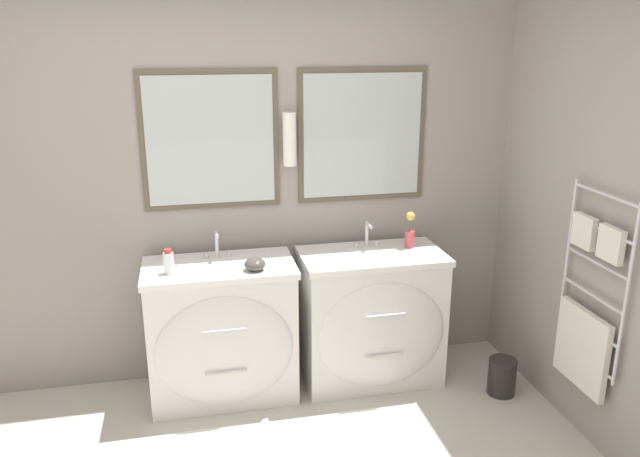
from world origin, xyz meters
name	(u,v)px	position (x,y,z in m)	size (l,w,h in m)	color
wall_back	(232,182)	(0.01, 1.67, 1.31)	(5.35, 0.16, 2.60)	gray
wall_right	(586,207)	(1.91, 0.73, 1.29)	(0.13, 3.46, 2.60)	gray
vanity_left	(222,332)	(-0.11, 1.31, 0.45)	(0.91, 0.57, 0.88)	white
vanity_right	(372,317)	(0.86, 1.31, 0.45)	(0.91, 0.57, 0.88)	white
faucet_left	(217,246)	(-0.11, 1.46, 0.96)	(0.17, 0.11, 0.17)	silver
faucet_right	(367,236)	(0.86, 1.46, 0.96)	(0.17, 0.11, 0.17)	silver
toiletry_bottle	(169,262)	(-0.40, 1.26, 0.95)	(0.06, 0.06, 0.15)	silver
amenity_bowl	(255,264)	(0.10, 1.20, 0.92)	(0.13, 0.13, 0.08)	#4C4742
flower_vase	(410,232)	(1.13, 1.41, 0.98)	(0.06, 0.06, 0.24)	#CC4C51
waste_bin	(502,376)	(1.63, 0.96, 0.12)	(0.18, 0.18, 0.24)	#282626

